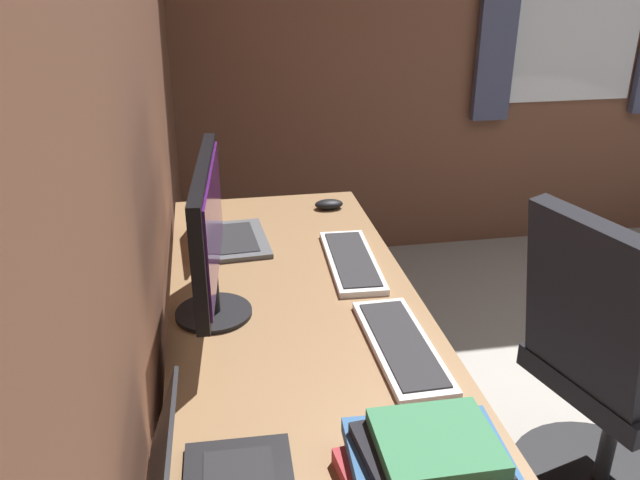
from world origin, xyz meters
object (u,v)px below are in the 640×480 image
(laptop_left, at_px, (220,230))
(drawer_pedestal, at_px, (302,477))
(office_chair, at_px, (605,382))
(book_stack_near, at_px, (428,460))
(mouse_main, at_px, (329,204))
(keyboard_main, at_px, (401,345))
(keyboard_spare, at_px, (352,261))
(monitor_primary, at_px, (209,231))

(laptop_left, bearing_deg, drawer_pedestal, -166.61)
(laptop_left, relative_size, office_chair, 0.33)
(book_stack_near, height_order, office_chair, office_chair)
(mouse_main, distance_m, book_stack_near, 1.36)
(keyboard_main, height_order, keyboard_spare, same)
(keyboard_main, distance_m, mouse_main, 0.93)
(keyboard_spare, bearing_deg, book_stack_near, 175.91)
(keyboard_spare, relative_size, book_stack_near, 1.39)
(drawer_pedestal, bearing_deg, keyboard_spare, -26.75)
(monitor_primary, height_order, keyboard_spare, monitor_primary)
(monitor_primary, relative_size, office_chair, 0.59)
(monitor_primary, distance_m, laptop_left, 0.49)
(drawer_pedestal, bearing_deg, keyboard_main, -95.09)
(laptop_left, distance_m, book_stack_near, 1.16)
(keyboard_main, distance_m, book_stack_near, 0.43)
(book_stack_near, bearing_deg, monitor_primary, 28.19)
(keyboard_spare, height_order, mouse_main, mouse_main)
(keyboard_spare, bearing_deg, office_chair, -116.83)
(drawer_pedestal, relative_size, book_stack_near, 2.26)
(mouse_main, height_order, office_chair, office_chair)
(drawer_pedestal, bearing_deg, monitor_primary, 41.20)
(monitor_primary, bearing_deg, book_stack_near, -151.81)
(drawer_pedestal, height_order, book_stack_near, book_stack_near)
(laptop_left, relative_size, keyboard_main, 0.75)
(mouse_main, bearing_deg, drawer_pedestal, 164.99)
(laptop_left, height_order, keyboard_main, laptop_left)
(laptop_left, bearing_deg, office_chair, -117.86)
(drawer_pedestal, xyz_separation_m, mouse_main, (0.91, -0.24, 0.40))
(mouse_main, relative_size, book_stack_near, 0.34)
(drawer_pedestal, xyz_separation_m, monitor_primary, (0.22, 0.19, 0.62))
(laptop_left, relative_size, book_stack_near, 1.03)
(keyboard_main, bearing_deg, monitor_primary, 60.97)
(monitor_primary, relative_size, mouse_main, 5.46)
(monitor_primary, height_order, office_chair, monitor_primary)
(monitor_primary, bearing_deg, office_chair, -96.00)
(keyboard_main, xyz_separation_m, mouse_main, (0.93, -0.00, 0.01))
(keyboard_spare, xyz_separation_m, office_chair, (-0.35, -0.68, -0.28))
(laptop_left, xyz_separation_m, mouse_main, (0.24, -0.40, -0.03))
(monitor_primary, relative_size, book_stack_near, 1.85)
(mouse_main, bearing_deg, monitor_primary, 147.76)
(book_stack_near, bearing_deg, office_chair, -53.81)
(monitor_primary, height_order, keyboard_main, monitor_primary)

